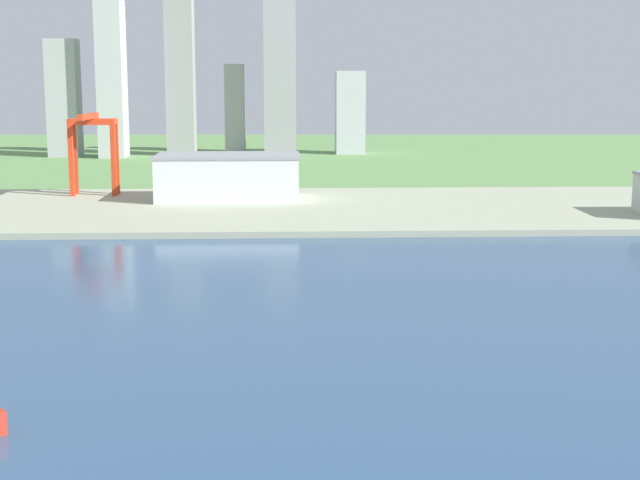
# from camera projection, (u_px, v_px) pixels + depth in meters

# --- Properties ---
(ground_plane) EXTENTS (2400.00, 2400.00, 0.00)m
(ground_plane) POSITION_uv_depth(u_px,v_px,m) (388.00, 322.00, 220.37)
(ground_plane) COLOR #5F8A4D
(water_bay) EXTENTS (840.00, 360.00, 0.15)m
(water_bay) POSITION_uv_depth(u_px,v_px,m) (426.00, 410.00, 161.24)
(water_bay) COLOR #2D4C70
(water_bay) RESTS_ON ground
(industrial_pier) EXTENTS (840.00, 140.00, 2.50)m
(industrial_pier) POSITION_uv_depth(u_px,v_px,m) (339.00, 209.00, 407.35)
(industrial_pier) COLOR #9FA68A
(industrial_pier) RESTS_ON ground
(port_crane_red) EXTENTS (22.05, 37.42, 38.75)m
(port_crane_red) POSITION_uv_depth(u_px,v_px,m) (92.00, 137.00, 440.41)
(port_crane_red) COLOR red
(port_crane_red) RESTS_ON industrial_pier
(warehouse_main) EXTENTS (64.98, 38.40, 20.61)m
(warehouse_main) POSITION_uv_depth(u_px,v_px,m) (228.00, 177.00, 429.00)
(warehouse_main) COLOR silver
(warehouse_main) RESTS_ON industrial_pier
(distant_skyline) EXTENTS (238.44, 76.72, 121.94)m
(distant_skyline) POSITION_uv_depth(u_px,v_px,m) (193.00, 88.00, 714.20)
(distant_skyline) COLOR #AAABAE
(distant_skyline) RESTS_ON ground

